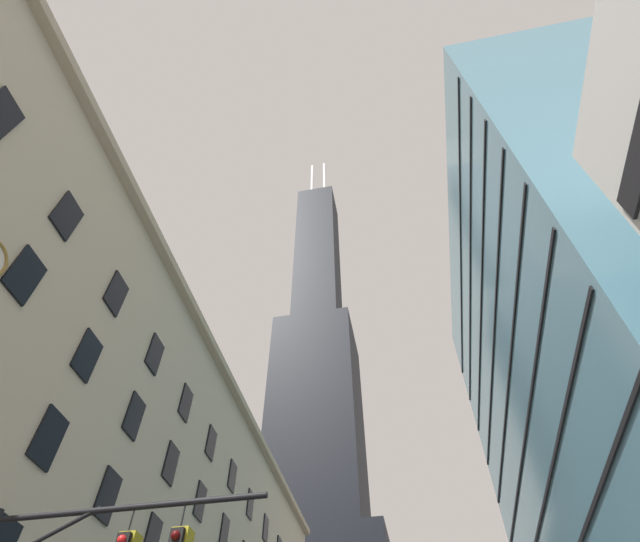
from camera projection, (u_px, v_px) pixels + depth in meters
The scene contains 2 objects.
dark_skyscraper at pixel (317, 472), 104.23m from camera, with size 28.47×28.47×190.34m.
glass_office_midrise at pixel (633, 390), 34.99m from camera, with size 16.96×37.59×46.22m.
Camera 1 is at (3.00, -7.14, 1.90)m, focal length 27.41 mm.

